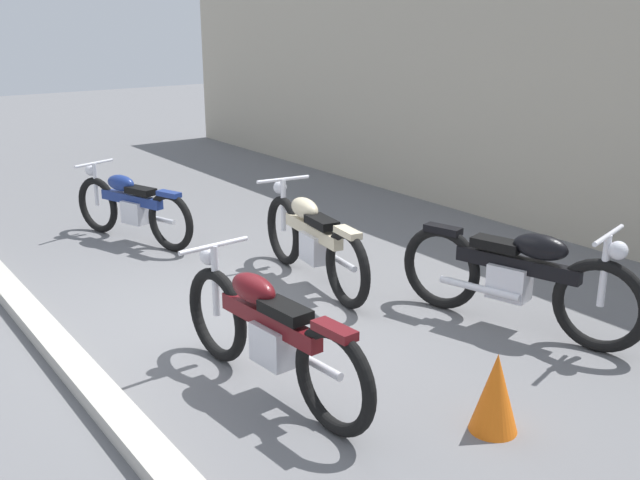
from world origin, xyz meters
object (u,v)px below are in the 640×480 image
Objects in this scene: traffic_cone at (495,392)px; motorcycle_maroon at (268,332)px; motorcycle_black at (518,276)px; motorcycle_blue at (131,206)px; motorcycle_cream at (312,239)px.

motorcycle_maroon reaches higher than traffic_cone.
motorcycle_black reaches higher than traffic_cone.
motorcycle_black is at bearing -177.30° from motorcycle_blue.
traffic_cone is 0.25× the size of motorcycle_black.
motorcycle_blue is 4.08m from motorcycle_maroon.
motorcycle_blue is at bearing -176.75° from traffic_cone.
motorcycle_cream reaches higher than motorcycle_blue.
motorcycle_maroon is (-0.30, -2.31, -0.02)m from motorcycle_black.
motorcycle_maroon is (-1.30, -0.92, 0.19)m from traffic_cone.
motorcycle_cream is (-1.93, -0.78, -0.02)m from motorcycle_black.
motorcycle_black is 2.33m from motorcycle_maroon.
traffic_cone is 1.72m from motorcycle_black.
traffic_cone is 0.26× the size of motorcycle_maroon.
motorcycle_blue is at bearing -12.83° from motorcycle_maroon.
traffic_cone is at bearing 176.34° from motorcycle_cream.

